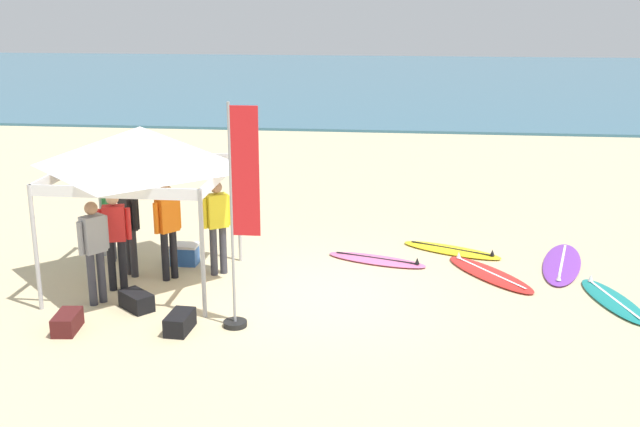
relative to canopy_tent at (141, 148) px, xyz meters
The scene contains 19 objects.
ground_plane 3.86m from the canopy_tent, ahead, with size 80.00×80.00×0.00m, color beige.
sea 34.00m from the canopy_tent, 84.87° to the left, with size 80.00×36.00×0.10m, color #386B84.
canopy_tent is the anchor object (origin of this frame).
surfboard_red 6.45m from the canopy_tent, ahead, with size 1.72×2.12×0.19m.
surfboard_yellow 6.26m from the canopy_tent, 23.34° to the left, with size 2.05×1.35×0.19m.
surfboard_purple 7.87m from the canopy_tent, 13.17° to the left, with size 1.23×2.56×0.19m.
surfboard_pink 4.81m from the canopy_tent, 21.84° to the left, with size 2.00×1.10×0.19m.
surfboard_teal 8.16m from the canopy_tent, ahead, with size 1.00×2.06×0.19m.
person_red 1.50m from the canopy_tent, 138.44° to the right, with size 0.53×0.31×1.71m.
person_black 1.50m from the canopy_tent, 141.14° to the left, with size 0.43×0.41×1.71m.
person_yellow 1.87m from the canopy_tent, 27.89° to the left, with size 0.47×0.38×1.71m.
person_grey 1.79m from the canopy_tent, 117.90° to the right, with size 0.39×0.47×1.71m.
person_green 2.08m from the canopy_tent, 134.40° to the left, with size 0.31×0.53×1.71m.
person_orange 1.45m from the canopy_tent, 37.71° to the left, with size 0.39×0.45×1.71m.
banner_flag 2.70m from the canopy_tent, 39.41° to the right, with size 0.60×0.36×3.40m.
gear_bag_near_tent 3.14m from the canopy_tent, 59.95° to the right, with size 0.60×0.32×0.28m, color black.
gear_bag_by_pole 3.12m from the canopy_tent, 105.28° to the right, with size 0.60×0.32×0.28m, color #4C1919.
gear_bag_on_sand 2.53m from the canopy_tent, 81.45° to the right, with size 0.60×0.32×0.28m, color black.
cooler_box 2.44m from the canopy_tent, 71.43° to the left, with size 0.50×0.36×0.39m.
Camera 1 is at (1.33, -12.16, 4.84)m, focal length 43.63 mm.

